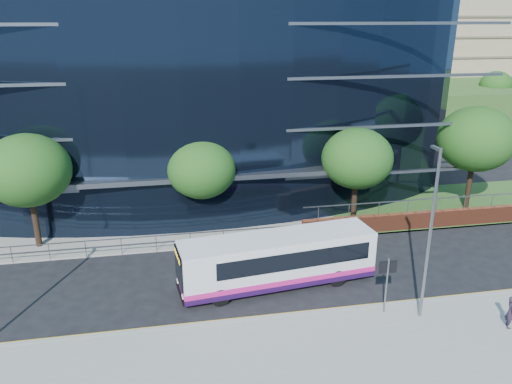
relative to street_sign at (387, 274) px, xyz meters
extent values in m
plane|color=black|center=(-4.50, 1.59, -2.15)|extent=(200.00, 200.00, 0.00)
cube|color=gray|center=(-4.50, -3.41, -2.07)|extent=(80.00, 8.00, 0.15)
cube|color=gray|center=(-4.50, 0.59, -2.07)|extent=(80.00, 0.25, 0.16)
cube|color=gold|center=(-4.50, 0.79, -2.14)|extent=(80.00, 0.08, 0.01)
cube|color=gold|center=(-4.50, 0.94, -2.14)|extent=(80.00, 0.08, 0.01)
cube|color=gray|center=(-10.50, 12.59, -2.10)|extent=(50.00, 8.00, 0.10)
cube|color=black|center=(-8.50, 25.59, 5.85)|extent=(38.00, 16.00, 16.00)
cube|color=#595E66|center=(-8.50, 11.09, 1.55)|extent=(22.00, 1.20, 0.30)
cube|color=slate|center=(-12.50, 8.59, -1.10)|extent=(24.00, 0.05, 0.05)
cube|color=slate|center=(-12.50, 8.59, -1.55)|extent=(24.00, 0.05, 0.05)
cylinder|color=slate|center=(-12.50, 8.59, -1.60)|extent=(0.04, 0.04, 1.10)
cube|color=#2D511E|center=(27.50, 57.59, -0.15)|extent=(60.00, 42.00, 4.00)
cylinder|color=slate|center=(0.00, -0.01, -0.60)|extent=(0.08, 0.08, 2.80)
cube|color=black|center=(0.00, 0.01, 0.35)|extent=(0.85, 0.06, 0.60)
cylinder|color=black|center=(-17.50, 10.59, -0.50)|extent=(0.36, 0.36, 3.30)
ellipsoid|color=#194F16|center=(-17.50, 10.59, 2.73)|extent=(4.95, 4.95, 4.21)
cylinder|color=black|center=(-7.50, 11.09, -0.72)|extent=(0.36, 0.36, 2.86)
ellipsoid|color=#194F16|center=(-7.50, 11.09, 2.08)|extent=(4.29, 4.29, 3.65)
cylinder|color=black|center=(2.50, 10.59, -0.61)|extent=(0.36, 0.36, 3.08)
ellipsoid|color=#194F16|center=(2.50, 10.59, 2.40)|extent=(4.62, 4.62, 3.93)
cylinder|color=black|center=(11.50, 11.59, -0.39)|extent=(0.36, 0.36, 3.52)
ellipsoid|color=#194F16|center=(11.50, 11.59, 3.05)|extent=(5.28, 5.28, 4.49)
cylinder|color=black|center=(19.50, 41.59, -0.61)|extent=(0.36, 0.36, 3.08)
ellipsoid|color=#194F16|center=(19.50, 41.59, 2.40)|extent=(4.62, 4.62, 3.93)
cylinder|color=black|center=(35.50, 43.59, -0.72)|extent=(0.36, 0.36, 2.86)
ellipsoid|color=#194F16|center=(35.50, 43.59, 2.08)|extent=(4.29, 4.29, 3.65)
cylinder|color=slate|center=(1.50, -0.61, 2.00)|extent=(0.14, 0.14, 8.00)
cube|color=slate|center=(1.50, -0.26, 5.90)|extent=(0.15, 0.70, 0.12)
cube|color=silver|center=(-4.31, 3.59, -0.62)|extent=(10.25, 3.49, 2.42)
cube|color=#260E3D|center=(-4.31, 3.59, -1.69)|extent=(10.28, 3.54, 0.27)
cube|color=#D01E7C|center=(-4.31, 3.59, -1.42)|extent=(10.28, 3.54, 0.27)
cube|color=black|center=(-3.77, 3.66, -0.28)|extent=(8.26, 3.29, 0.91)
cube|color=black|center=(-9.33, 2.98, -0.50)|extent=(0.32, 1.96, 1.42)
cube|color=black|center=(-9.34, 2.98, 0.34)|extent=(0.33, 1.87, 0.37)
cube|color=yellow|center=(-9.41, 3.20, 0.34)|extent=(0.16, 1.00, 0.20)
cube|color=black|center=(-9.33, 2.98, -1.74)|extent=(0.37, 2.19, 0.22)
cylinder|color=black|center=(-7.45, 2.18, -1.69)|extent=(0.94, 0.38, 0.91)
cylinder|color=black|center=(-1.28, 2.93, -1.69)|extent=(0.94, 0.38, 0.91)
imported|color=#2A2030|center=(4.96, -2.11, -1.24)|extent=(0.53, 0.64, 1.52)
camera|label=1|loc=(-9.55, -18.71, 11.16)|focal=35.00mm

